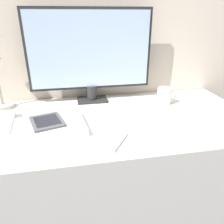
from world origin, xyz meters
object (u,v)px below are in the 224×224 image
(keyboard, at_px, (169,117))
(laptop, at_px, (49,127))
(monitor, at_px, (90,54))
(coffee_mug, at_px, (165,96))
(ereader, at_px, (47,121))
(pen, at_px, (122,142))

(keyboard, xyz_separation_m, laptop, (-0.55, -0.01, 0.01))
(monitor, height_order, coffee_mug, monitor)
(laptop, relative_size, coffee_mug, 2.94)
(monitor, distance_m, laptop, 0.46)
(keyboard, relative_size, ereader, 1.44)
(monitor, xyz_separation_m, laptop, (-0.22, -0.32, -0.25))
(ereader, bearing_deg, monitor, 52.29)
(laptop, xyz_separation_m, ereader, (-0.01, 0.02, 0.02))
(ereader, bearing_deg, coffee_mug, 15.47)
(keyboard, bearing_deg, ereader, 178.29)
(ereader, distance_m, coffee_mug, 0.64)
(ereader, relative_size, coffee_mug, 1.68)
(laptop, bearing_deg, ereader, 111.87)
(coffee_mug, distance_m, pen, 0.49)
(keyboard, distance_m, laptop, 0.55)
(monitor, xyz_separation_m, ereader, (-0.23, -0.29, -0.24))
(monitor, relative_size, pen, 5.52)
(monitor, distance_m, ereader, 0.44)
(ereader, bearing_deg, keyboard, -1.71)
(ereader, distance_m, pen, 0.35)
(monitor, xyz_separation_m, coffee_mug, (0.39, -0.12, -0.22))
(monitor, height_order, laptop, monitor)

